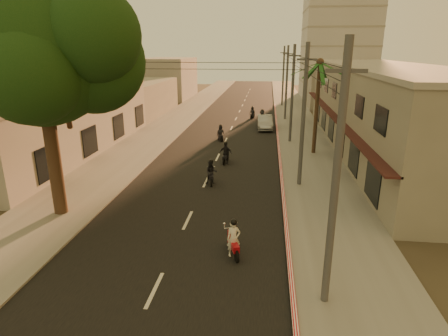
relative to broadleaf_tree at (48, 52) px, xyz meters
The scene contains 21 objects.
ground 10.96m from the broadleaf_tree, 17.97° to the right, with size 160.00×160.00×0.00m, color #383023.
road 20.84m from the broadleaf_tree, 69.68° to the left, with size 10.00×140.00×0.02m, color black.
sidewalk_right 24.26m from the broadleaf_tree, 51.68° to the left, with size 5.00×140.00×0.12m, color slate.
sidewalk_left 19.76m from the broadleaf_tree, 92.85° to the left, with size 5.00×140.00×0.12m, color slate.
curb_stripe 19.30m from the broadleaf_tree, 47.67° to the left, with size 0.20×60.00×0.20m, color red.
shophouse_row 26.41m from the broadleaf_tree, 37.63° to the left, with size 8.80×34.20×7.30m.
left_building 15.15m from the broadleaf_tree, 121.87° to the left, with size 8.20×24.20×5.20m.
distant_tower 58.67m from the broadleaf_tree, 67.22° to the left, with size 12.10×12.10×28.00m.
broadleaf_tree is the anchor object (origin of this frame).
palm_tree 20.18m from the broadleaf_tree, 43.48° to the left, with size 5.00×5.00×8.20m.
utility_poles 22.06m from the broadleaf_tree, 54.34° to the left, with size 1.20×48.26×9.00m.
filler_right 47.87m from the broadleaf_tree, 64.31° to the left, with size 8.00×14.00×6.00m, color gray.
filler_left_near 33.30m from the broadleaf_tree, 103.06° to the left, with size 8.00×14.00×4.40m, color gray.
filler_left_far 50.64m from the broadleaf_tree, 98.43° to the left, with size 8.00×14.00×7.00m, color gray.
scooter_red 12.53m from the broadleaf_tree, 19.71° to the right, with size 0.94×1.71×1.75m.
scooter_mid_a 11.80m from the broadleaf_tree, 38.26° to the left, with size 0.97×1.74×1.71m.
scooter_mid_b 14.89m from the broadleaf_tree, 54.30° to the left, with size 1.06×1.78×1.75m.
scooter_far_a 20.28m from the broadleaf_tree, 70.95° to the left, with size 1.07×1.57×1.61m.
scooter_far_b 28.71m from the broadleaf_tree, 68.84° to the left, with size 1.65×1.85×1.93m.
parked_car 27.15m from the broadleaf_tree, 66.57° to the left, with size 1.84×4.69×1.52m, color gray.
scooter_far_c 32.53m from the broadleaf_tree, 74.05° to the left, with size 0.97×1.56×1.57m.
Camera 1 is at (3.96, -15.54, 8.62)m, focal length 30.00 mm.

